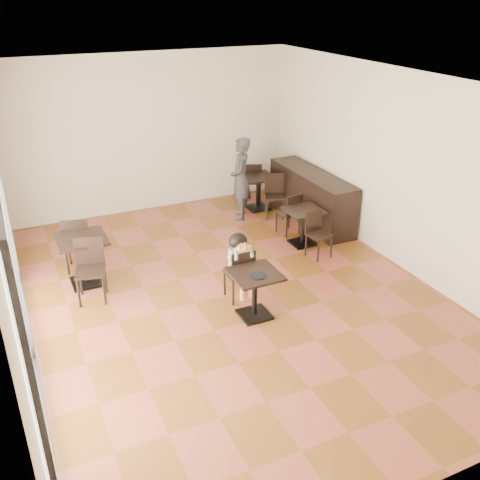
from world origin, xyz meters
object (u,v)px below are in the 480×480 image
adult_patron (241,179)px  chair_back_b (275,197)px  chair_mid_b (319,235)px  chair_left_a (78,242)px  cafe_table_mid (303,227)px  chair_back_a (252,181)px  chair_mid_a (288,213)px  chair_left_b (90,272)px  child (239,267)px  child_chair (239,273)px  cafe_table_back (258,192)px  child_table (255,295)px  cafe_table_left (84,261)px

adult_patron → chair_back_b: bearing=92.8°
chair_mid_b → chair_left_a: chair_left_a is taller
cafe_table_mid → chair_back_a: size_ratio=0.78×
chair_mid_a → chair_left_a: bearing=-13.5°
cafe_table_mid → chair_left_a: (-3.88, 0.75, 0.14)m
adult_patron → chair_left_b: adult_patron is taller
child → chair_mid_b: (1.85, 0.67, -0.12)m
chair_mid_a → child_chair: bearing=33.2°
cafe_table_back → chair_back_a: 0.52m
child_table → chair_back_b: 3.71m
chair_mid_b → chair_back_b: size_ratio=0.94×
chair_left_a → chair_left_b: bearing=103.7°
adult_patron → child: bearing=-1.5°
chair_left_a → cafe_table_mid: bearing=-177.3°
child → chair_back_b: bearing=52.4°
child → chair_left_a: 2.83m
cafe_table_back → adult_patron: bearing=-150.9°
child_table → chair_back_a: (1.99, 4.18, 0.08)m
cafe_table_left → cafe_table_back: bearing=23.5°
child → chair_mid_b: 1.97m
child_table → cafe_table_left: bearing=135.8°
child_table → chair_mid_a: size_ratio=0.86×
adult_patron → chair_back_a: bearing=164.7°
child_chair → chair_mid_a: size_ratio=1.04×
child_chair → cafe_table_mid: bearing=-146.6°
chair_left_b → chair_back_a: chair_left_b is taller
child_chair → cafe_table_back: 3.65m
cafe_table_back → child_table: bearing=-117.1°
child_table → child_chair: (0.00, 0.55, 0.07)m
chair_mid_a → chair_back_a: (0.14, 1.86, 0.03)m
child_table → chair_mid_b: bearing=33.4°
child_table → chair_left_b: (-2.03, 1.43, 0.13)m
chair_back_a → child: bearing=85.1°
adult_patron → child_chair: bearing=-1.5°
cafe_table_left → child_table: bearing=-44.2°
chair_back_a → cafe_table_back: bearing=101.4°
child → chair_back_a: (1.99, 3.63, -0.10)m
adult_patron → chair_mid_a: bearing=49.7°
chair_mid_a → chair_back_a: bearing=-104.7°
cafe_table_mid → adult_patron: bearing=107.7°
cafe_table_mid → cafe_table_back: (0.03, 1.91, 0.02)m
cafe_table_back → chair_left_a: 4.08m
cafe_table_back → chair_mid_b: chair_mid_b is taller
child_chair → cafe_table_back: size_ratio=1.17×
child_table → cafe_table_left: cafe_table_left is taller
cafe_table_mid → cafe_table_back: 1.91m
cafe_table_mid → chair_mid_a: 0.55m
chair_mid_b → chair_left_a: size_ratio=0.85×
adult_patron → chair_back_a: 1.10m
child_chair → chair_mid_a: 2.56m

